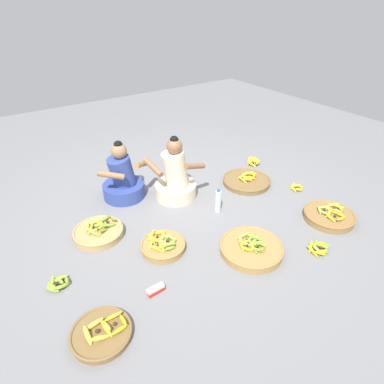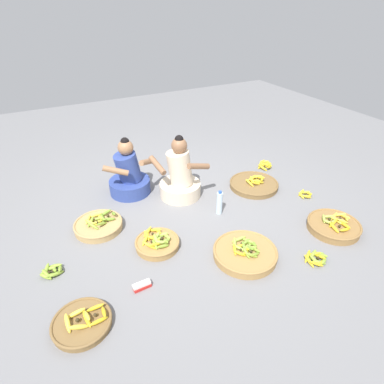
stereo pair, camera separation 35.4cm
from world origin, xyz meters
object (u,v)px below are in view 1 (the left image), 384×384
(vendor_woman_front, at_px, (175,178))
(packet_carton_stack, at_px, (156,290))
(banana_basket_front_left, at_px, (251,248))
(loose_bananas_back_left, at_px, (58,283))
(loose_bananas_front_right, at_px, (297,188))
(water_bottle, at_px, (218,201))
(loose_bananas_near_bicycle, at_px, (253,161))
(banana_basket_mid_right, at_px, (163,245))
(banana_basket_mid_left, at_px, (329,216))
(banana_basket_near_vendor, at_px, (99,232))
(banana_basket_front_center, at_px, (246,181))
(banana_basket_back_center, at_px, (102,333))
(loose_bananas_back_right, at_px, (319,248))
(vendor_woman_behind, at_px, (123,180))

(vendor_woman_front, xyz_separation_m, packet_carton_stack, (-0.97, -1.22, -0.23))
(banana_basket_front_left, distance_m, loose_bananas_back_left, 1.84)
(loose_bananas_front_right, relative_size, water_bottle, 0.62)
(loose_bananas_near_bicycle, relative_size, loose_bananas_front_right, 1.51)
(vendor_woman_front, distance_m, packet_carton_stack, 1.57)
(banana_basket_mid_right, height_order, water_bottle, water_bottle)
(banana_basket_mid_left, bearing_deg, loose_bananas_front_right, 71.02)
(vendor_woman_front, distance_m, banana_basket_near_vendor, 1.13)
(banana_basket_near_vendor, distance_m, water_bottle, 1.38)
(banana_basket_front_center, xyz_separation_m, packet_carton_stack, (-1.93, -0.95, -0.01))
(banana_basket_near_vendor, xyz_separation_m, loose_bananas_front_right, (2.51, -0.56, -0.02))
(banana_basket_mid_right, bearing_deg, banana_basket_back_center, -146.10)
(banana_basket_front_center, relative_size, banana_basket_near_vendor, 1.22)
(vendor_woman_front, relative_size, banana_basket_mid_right, 1.80)
(banana_basket_back_center, bearing_deg, loose_bananas_back_left, 101.46)
(banana_basket_mid_left, xyz_separation_m, loose_bananas_back_right, (-0.53, -0.27, -0.02))
(vendor_woman_front, bearing_deg, loose_bananas_near_bicycle, 5.44)
(vendor_woman_front, distance_m, banana_basket_mid_left, 1.86)
(banana_basket_front_left, distance_m, loose_bananas_near_bicycle, 2.02)
(loose_bananas_near_bicycle, relative_size, packet_carton_stack, 1.73)
(packet_carton_stack, bearing_deg, loose_bananas_back_right, -15.92)
(loose_bananas_back_left, bearing_deg, banana_basket_near_vendor, 39.97)
(loose_bananas_back_left, distance_m, water_bottle, 1.89)
(banana_basket_mid_left, xyz_separation_m, banana_basket_front_left, (-1.11, 0.10, -0.00))
(vendor_woman_behind, distance_m, banana_basket_mid_right, 1.17)
(banana_basket_mid_right, xyz_separation_m, banana_basket_mid_left, (1.82, -0.63, 0.00))
(banana_basket_front_center, xyz_separation_m, banana_basket_mid_left, (0.22, -1.14, 0.01))
(banana_basket_mid_right, distance_m, packet_carton_stack, 0.55)
(banana_basket_front_center, bearing_deg, vendor_woman_behind, 157.01)
(vendor_woman_front, xyz_separation_m, loose_bananas_near_bicycle, (1.48, 0.14, -0.23))
(loose_bananas_back_left, distance_m, packet_carton_stack, 0.88)
(loose_bananas_back_right, bearing_deg, packet_carton_stack, 164.08)
(loose_bananas_near_bicycle, height_order, loose_bananas_back_right, loose_bananas_near_bicycle)
(vendor_woman_front, bearing_deg, loose_bananas_back_right, -68.76)
(banana_basket_mid_left, bearing_deg, loose_bananas_back_right, -153.06)
(loose_bananas_near_bicycle, distance_m, water_bottle, 1.43)
(loose_bananas_front_right, bearing_deg, banana_basket_mid_left, -108.98)
(vendor_woman_behind, relative_size, loose_bananas_near_bicycle, 2.67)
(banana_basket_near_vendor, relative_size, loose_bananas_back_right, 2.13)
(vendor_woman_behind, distance_m, banana_basket_back_center, 2.00)
(banana_basket_front_left, bearing_deg, loose_bananas_front_right, 22.26)
(banana_basket_front_center, distance_m, water_bottle, 0.79)
(loose_bananas_back_left, relative_size, packet_carton_stack, 1.38)
(vendor_woman_behind, relative_size, loose_bananas_back_left, 3.35)
(banana_basket_front_center, relative_size, water_bottle, 2.14)
(banana_basket_mid_right, relative_size, loose_bananas_near_bicycle, 1.60)
(banana_basket_mid_right, relative_size, banana_basket_front_center, 0.71)
(loose_bananas_back_left, height_order, water_bottle, water_bottle)
(banana_basket_front_center, bearing_deg, banana_basket_mid_right, -162.37)
(banana_basket_mid_right, distance_m, banana_basket_mid_left, 1.93)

